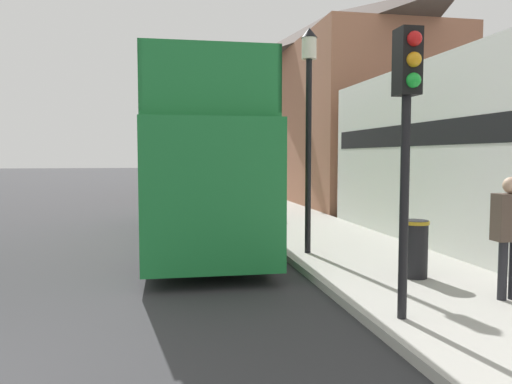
% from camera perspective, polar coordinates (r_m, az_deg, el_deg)
% --- Properties ---
extents(ground_plane, '(144.00, 144.00, 0.00)m').
position_cam_1_polar(ground_plane, '(25.83, -16.87, -1.11)').
color(ground_plane, '#333335').
extents(sidewalk, '(3.38, 108.00, 0.14)m').
position_cam_1_polar(sidewalk, '(23.12, -0.04, -1.35)').
color(sidewalk, '#ADAAA3').
rests_on(sidewalk, ground_plane).
extents(brick_terrace_rear, '(6.00, 17.05, 9.86)m').
position_cam_1_polar(brick_terrace_rear, '(27.38, 8.51, 9.65)').
color(brick_terrace_rear, '#9E664C').
rests_on(brick_terrace_rear, ground_plane).
extents(tour_bus, '(2.67, 10.21, 4.25)m').
position_cam_1_polar(tour_bus, '(13.48, -6.79, 2.47)').
color(tour_bus, '#1E7A38').
rests_on(tour_bus, ground_plane).
extents(parked_car_ahead_of_bus, '(1.91, 3.93, 1.37)m').
position_cam_1_polar(parked_car_ahead_of_bus, '(21.32, -6.88, -0.29)').
color(parked_car_ahead_of_bus, silver).
rests_on(parked_car_ahead_of_bus, ground_plane).
extents(pedestrian_nearest, '(0.48, 0.27, 1.84)m').
position_cam_1_polar(pedestrian_nearest, '(8.31, 27.01, -3.50)').
color(pedestrian_nearest, '#232328').
rests_on(pedestrian_nearest, sidewalk).
extents(traffic_signal, '(0.28, 0.42, 3.77)m').
position_cam_1_polar(traffic_signal, '(6.76, 16.90, 9.19)').
color(traffic_signal, black).
rests_on(traffic_signal, sidewalk).
extents(lamp_post_nearest, '(0.35, 0.35, 4.91)m').
position_cam_1_polar(lamp_post_nearest, '(11.08, 6.05, 10.44)').
color(lamp_post_nearest, black).
rests_on(lamp_post_nearest, sidewalk).
extents(lamp_post_second, '(0.35, 0.35, 4.69)m').
position_cam_1_polar(lamp_post_second, '(20.50, -2.13, 7.19)').
color(lamp_post_second, black).
rests_on(lamp_post_second, sidewalk).
extents(lamp_post_third, '(0.35, 0.35, 4.37)m').
position_cam_1_polar(lamp_post_third, '(30.11, -4.75, 5.84)').
color(lamp_post_third, black).
rests_on(lamp_post_third, sidewalk).
extents(litter_bin, '(0.48, 0.48, 1.02)m').
position_cam_1_polar(litter_bin, '(9.29, 17.71, -6.02)').
color(litter_bin, black).
rests_on(litter_bin, sidewalk).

